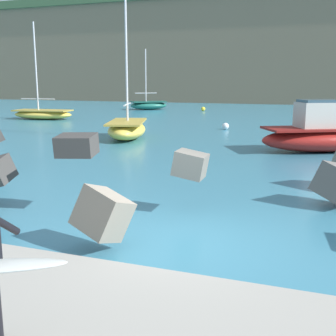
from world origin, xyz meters
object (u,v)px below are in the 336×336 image
Objects in this scene: mooring_buoy_inner at (124,125)px; boat_far_left at (325,135)px; boat_near_left at (149,105)px; boat_far_right at (127,129)px; mooring_buoy_outer at (225,126)px; boat_mid_centre at (43,114)px; mooring_buoy_middle at (203,109)px.

boat_far_left is at bearing -24.09° from mooring_buoy_inner.
boat_near_left is 14.65× the size of mooring_buoy_inner.
boat_far_right reaches higher than mooring_buoy_outer.
boat_mid_centre is 17.63× the size of mooring_buoy_outer.
boat_far_right is (8.06, -22.58, 0.06)m from boat_near_left.
boat_near_left is at bearing 128.15° from boat_far_left.
boat_far_right is 7.62m from mooring_buoy_outer.
boat_far_right is 5.59m from mooring_buoy_inner.
boat_far_right reaches higher than mooring_buoy_inner.
boat_mid_centre is 23.98m from boat_far_left.
boat_far_right is at bearing -36.27° from boat_mid_centre.
boat_far_left is 14.43× the size of mooring_buoy_inner.
boat_far_left is at bearing -62.43° from mooring_buoy_middle.
mooring_buoy_outer is (-6.17, 7.18, -0.54)m from boat_far_left.
boat_near_left is 14.65× the size of mooring_buoy_middle.
boat_near_left is 0.82× the size of boat_far_right.
mooring_buoy_outer is (12.17, -16.18, -0.29)m from boat_near_left.
mooring_buoy_middle is at bearing -1.41° from boat_near_left.
mooring_buoy_middle is at bearing 117.57° from boat_far_left.
boat_near_left is 20.25m from mooring_buoy_outer.
boat_mid_centre is at bearing -125.79° from mooring_buoy_middle.
mooring_buoy_middle is at bearing 94.67° from boat_far_right.
boat_mid_centre reaches higher than mooring_buoy_middle.
mooring_buoy_outer is (15.88, -2.24, -0.24)m from boat_mid_centre.
boat_mid_centre reaches higher than boat_far_left.
mooring_buoy_inner is 1.00× the size of mooring_buoy_outer.
boat_near_left is at bearing 75.09° from boat_mid_centre.
boat_far_left is 0.80× the size of boat_far_right.
boat_far_right is (11.77, -8.64, 0.11)m from boat_mid_centre.
boat_far_right is (-10.28, 0.78, -0.19)m from boat_far_left.
boat_near_left reaches higher than mooring_buoy_inner.
boat_mid_centre is 17.63× the size of mooring_buoy_middle.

